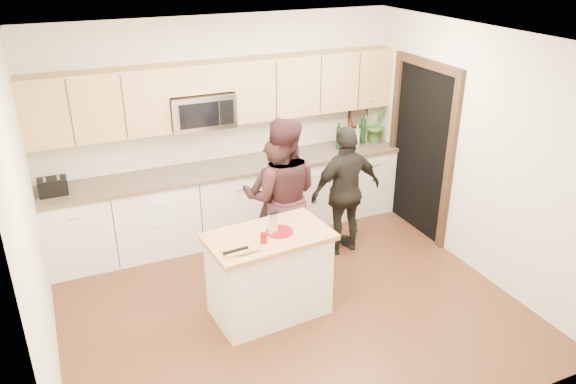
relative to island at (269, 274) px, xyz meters
name	(u,v)px	position (x,y,z in m)	size (l,w,h in m)	color
floor	(287,303)	(0.23, 0.07, -0.45)	(4.50, 4.50, 0.00)	#53311C
room_shell	(287,148)	(0.23, 0.07, 1.28)	(4.52, 4.02, 2.71)	beige
back_cabinetry	(233,200)	(0.23, 1.76, 0.02)	(4.50, 0.66, 0.94)	white
upper_cabinetry	(227,90)	(0.26, 1.90, 1.39)	(4.50, 0.33, 0.75)	tan
microwave	(201,110)	(-0.08, 1.86, 1.20)	(0.76, 0.41, 0.40)	silver
doorway	(421,144)	(2.46, 0.97, 0.70)	(0.06, 1.25, 2.20)	black
framed_picture	(358,114)	(2.18, 2.05, 0.83)	(0.30, 0.03, 0.38)	black
dish_towel	(159,195)	(-0.72, 1.57, 0.35)	(0.34, 0.60, 0.48)	white
island	(269,274)	(0.00, 0.00, 0.00)	(1.26, 0.80, 0.90)	white
red_plate	(280,232)	(0.11, 0.00, 0.45)	(0.26, 0.26, 0.02)	maroon
box_grater	(273,223)	(0.03, -0.04, 0.58)	(0.09, 0.06, 0.24)	silver
drink_glass	(264,238)	(-0.10, -0.12, 0.50)	(0.06, 0.06, 0.10)	maroon
cutting_board	(236,250)	(-0.39, -0.17, 0.45)	(0.26, 0.19, 0.02)	#B07D49
tongs	(236,250)	(-0.40, -0.20, 0.47)	(0.25, 0.03, 0.02)	black
knife	(249,252)	(-0.30, -0.27, 0.47)	(0.22, 0.02, 0.01)	silver
toaster	(53,186)	(-1.82, 1.74, 0.58)	(0.30, 0.20, 0.19)	black
bottle_cluster	(356,131)	(2.02, 1.81, 0.67)	(0.54, 0.23, 0.40)	black
orchid	(377,124)	(2.33, 1.79, 0.74)	(0.28, 0.23, 0.52)	#3C6D2B
woman_left	(275,207)	(0.37, 0.72, 0.35)	(0.58, 0.38, 1.60)	black
woman_center	(281,197)	(0.46, 0.74, 0.45)	(0.88, 0.68, 1.80)	black
woman_right	(346,191)	(1.31, 0.81, 0.33)	(0.92, 0.38, 1.57)	black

